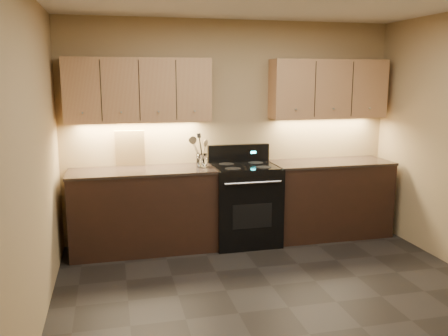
{
  "coord_description": "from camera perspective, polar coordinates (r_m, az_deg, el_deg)",
  "views": [
    {
      "loc": [
        -1.41,
        -3.53,
        1.94
      ],
      "look_at": [
        -0.22,
        1.45,
        0.96
      ],
      "focal_mm": 38.0,
      "sensor_mm": 36.0,
      "label": 1
    }
  ],
  "objects": [
    {
      "name": "floor",
      "position": [
        4.27,
        7.77,
        -16.28
      ],
      "size": [
        4.0,
        4.0,
        0.0
      ],
      "primitive_type": "plane",
      "color": "black",
      "rests_on": "ground"
    },
    {
      "name": "upper_cab_left",
      "position": [
        5.39,
        -10.26,
        9.21
      ],
      "size": [
        1.6,
        0.3,
        0.7
      ],
      "primitive_type": "cube",
      "color": "tan",
      "rests_on": "wall_back"
    },
    {
      "name": "outlet_plate",
      "position": [
        5.58,
        -12.16,
        2.18
      ],
      "size": [
        0.08,
        0.01,
        0.12
      ],
      "primitive_type": "cube",
      "color": "#B2B5BA",
      "rests_on": "wall_back"
    },
    {
      "name": "counter_right",
      "position": [
        6.02,
        12.54,
        -3.58
      ],
      "size": [
        1.46,
        0.62,
        0.93
      ],
      "color": "black",
      "rests_on": "ground"
    },
    {
      "name": "wall_left",
      "position": [
        3.63,
        -22.52,
        -0.11
      ],
      "size": [
        0.04,
        4.0,
        2.6
      ],
      "primitive_type": "cube",
      "color": "#A1875F",
      "rests_on": "ground"
    },
    {
      "name": "upper_cab_right",
      "position": [
        5.97,
        12.44,
        9.27
      ],
      "size": [
        1.44,
        0.3,
        0.7
      ],
      "primitive_type": "cube",
      "color": "tan",
      "rests_on": "wall_back"
    },
    {
      "name": "stove",
      "position": [
        5.61,
        2.45,
        -4.23
      ],
      "size": [
        0.76,
        0.68,
        1.14
      ],
      "color": "black",
      "rests_on": "ground"
    },
    {
      "name": "black_turner",
      "position": [
        5.4,
        -2.5,
        2.31
      ],
      "size": [
        0.13,
        0.19,
        0.39
      ],
      "primitive_type": null,
      "rotation": [
        -0.28,
        -0.05,
        0.17
      ],
      "color": "black",
      "rests_on": "utensil_crock"
    },
    {
      "name": "steel_skimmer",
      "position": [
        5.39,
        -2.44,
        2.09
      ],
      "size": [
        0.23,
        0.1,
        0.36
      ],
      "primitive_type": null,
      "rotation": [
        -0.05,
        -0.4,
        0.12
      ],
      "color": "silver",
      "rests_on": "utensil_crock"
    },
    {
      "name": "wall_back",
      "position": [
        5.74,
        0.88,
        4.47
      ],
      "size": [
        4.0,
        0.04,
        2.6
      ],
      "primitive_type": "cube",
      "color": "#A1875F",
      "rests_on": "ground"
    },
    {
      "name": "cutting_board",
      "position": [
        5.54,
        -11.24,
        2.34
      ],
      "size": [
        0.34,
        0.13,
        0.42
      ],
      "primitive_type": "cube",
      "rotation": [
        0.19,
        0.0,
        -0.09
      ],
      "color": "tan",
      "rests_on": "counter_left"
    },
    {
      "name": "steel_spatula",
      "position": [
        5.43,
        -2.54,
        2.21
      ],
      "size": [
        0.24,
        0.12,
        0.36
      ],
      "primitive_type": null,
      "rotation": [
        -0.01,
        -0.44,
        -0.17
      ],
      "color": "silver",
      "rests_on": "utensil_crock"
    },
    {
      "name": "counter_left",
      "position": [
        5.44,
        -9.69,
        -5.01
      ],
      "size": [
        1.62,
        0.62,
        0.93
      ],
      "color": "black",
      "rests_on": "ground"
    },
    {
      "name": "utensil_crock",
      "position": [
        5.42,
        -2.7,
        0.87
      ],
      "size": [
        0.13,
        0.13,
        0.15
      ],
      "color": "white",
      "rests_on": "counter_left"
    },
    {
      "name": "wooden_spoon",
      "position": [
        5.4,
        -2.87,
        1.83
      ],
      "size": [
        0.14,
        0.09,
        0.3
      ],
      "primitive_type": null,
      "rotation": [
        -0.07,
        0.27,
        0.11
      ],
      "color": "tan",
      "rests_on": "utensil_crock"
    }
  ]
}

